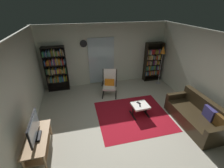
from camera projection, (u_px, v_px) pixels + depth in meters
ground_plane at (125, 123)px, 4.79m from camera, size 7.02×7.02×0.00m
wall_back at (105, 55)px, 6.67m from camera, size 5.60×0.06×2.60m
wall_left at (16, 100)px, 3.61m from camera, size 0.06×6.00×2.60m
wall_right at (210, 76)px, 4.74m from camera, size 0.06×6.00×2.60m
glass_door_panel at (101, 61)px, 6.69m from camera, size 1.10×0.01×2.00m
area_rug at (133, 115)px, 5.11m from camera, size 2.29×2.05×0.01m
tv_stand at (38, 142)px, 3.73m from camera, size 0.51×1.18×0.50m
television at (34, 129)px, 3.53m from camera, size 0.20×0.86×0.55m
bookshelf_near_tv at (56, 68)px, 6.21m from camera, size 0.85×0.30×1.84m
bookshelf_near_sofa at (153, 62)px, 7.11m from camera, size 0.78×0.30×1.77m
leather_sofa at (196, 116)px, 4.64m from camera, size 0.85×1.84×0.81m
lounge_armchair at (110, 82)px, 6.09m from camera, size 0.72×0.78×1.02m
ottoman at (140, 106)px, 5.00m from camera, size 0.54×0.51×0.41m
tv_remote at (140, 105)px, 4.92m from camera, size 0.08×0.15×0.02m
cell_phone at (139, 103)px, 5.04m from camera, size 0.13×0.15×0.01m
floor_lamp_by_shelf at (163, 53)px, 6.50m from camera, size 0.22×0.22×1.70m
wall_clock at (83, 44)px, 6.16m from camera, size 0.29×0.03×0.29m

